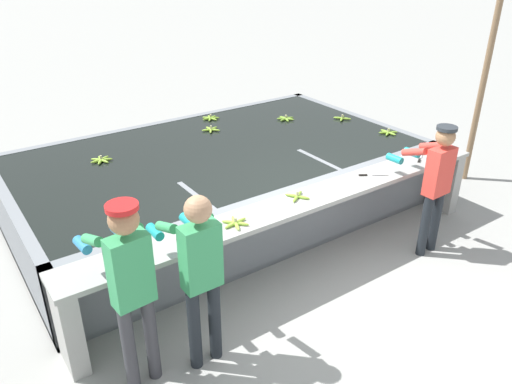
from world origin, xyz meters
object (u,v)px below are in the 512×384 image
Objects in this scene: worker_1 at (199,267)px; knife_0 at (420,159)px; banana_bunch_floating_0 at (101,160)px; worker_2 at (435,179)px; support_post_right at (484,78)px; banana_bunch_ledge_0 at (297,196)px; banana_bunch_ledge_2 at (235,223)px; worker_0 at (130,279)px; banana_bunch_floating_1 at (211,129)px; banana_bunch_floating_4 at (342,118)px; knife_1 at (369,175)px; banana_bunch_floating_3 at (286,119)px; banana_bunch_floating_5 at (211,118)px; banana_bunch_floating_2 at (388,132)px; banana_bunch_ledge_1 at (435,152)px.

worker_1 reaches higher than knife_0.
worker_2 is at bearing -44.54° from banana_bunch_floating_0.
worker_2 is 2.52m from support_post_right.
banana_bunch_ledge_0 is 0.90× the size of banana_bunch_ledge_2.
worker_0 reaches higher than banana_bunch_floating_1.
banana_bunch_floating_4 reaches higher than knife_0.
knife_1 is 0.10× the size of support_post_right.
banana_bunch_floating_3 is 1.00× the size of banana_bunch_floating_5.
banana_bunch_floating_2 is at bearing 65.24° from knife_0.
banana_bunch_ledge_2 is at bearing -136.44° from banana_bunch_floating_3.
banana_bunch_ledge_1 is (3.68, -2.23, 0.00)m from banana_bunch_floating_0.
worker_0 is at bearing -171.19° from support_post_right.
banana_bunch_floating_2 is 1.15× the size of banana_bunch_floating_4.
banana_bunch_floating_0 is (0.73, 2.77, -0.14)m from worker_0.
banana_bunch_ledge_2 is (-3.23, -0.94, 0.00)m from banana_bunch_floating_2.
knife_0 is at bearing -100.42° from banana_bunch_floating_4.
banana_bunch_floating_2 is at bearing 19.50° from banana_bunch_ledge_0.
knife_0 is at bearing -1.17° from knife_1.
worker_0 is 6.09× the size of banana_bunch_floating_0.
banana_bunch_floating_4 is 0.87× the size of banana_bunch_floating_5.
worker_0 is 5.42× the size of knife_1.
worker_2 is at bearing -22.62° from banana_bunch_ledge_0.
banana_bunch_floating_5 is at bearing 51.76° from worker_0.
banana_bunch_ledge_0 reaches higher than knife_1.
worker_0 is 4.57m from banana_bunch_floating_3.
banana_bunch_floating_2 is 1.58m from knife_1.
worker_2 is 1.00m from banana_bunch_ledge_1.
banana_bunch_floating_1 is at bearing 169.62° from banana_bunch_floating_3.
banana_bunch_floating_0 is 1.00× the size of banana_bunch_floating_2.
banana_bunch_floating_1 is 3.13m from banana_bunch_ledge_1.
banana_bunch_floating_5 is 1.11× the size of banana_bunch_ledge_0.
support_post_right is (3.74, 0.35, 0.69)m from banana_bunch_ledge_0.
banana_bunch_ledge_2 is 0.90× the size of knife_0.
banana_bunch_floating_5 is at bearing 78.23° from banana_bunch_ledge_0.
support_post_right is (5.84, 0.91, 0.56)m from worker_0.
worker_1 reaches higher than banana_bunch_floating_4.
support_post_right is at bearing 14.54° from banana_bunch_ledge_1.
banana_bunch_floating_1 is 0.98× the size of banana_bunch_ledge_2.
banana_bunch_floating_2 is 2.52m from banana_bunch_ledge_0.
banana_bunch_floating_0 is 0.89× the size of knife_1.
support_post_right is (3.14, -2.53, 0.70)m from banana_bunch_floating_5.
banana_bunch_ledge_1 reaches higher than banana_bunch_floating_1.
worker_2 is 5.67× the size of banana_bunch_floating_0.
knife_1 is at bearing -73.49° from banana_bunch_floating_1.
banana_bunch_floating_3 is 2.28m from knife_1.
banana_bunch_floating_1 is at bearing 82.09° from banana_bunch_ledge_0.
banana_bunch_floating_0 is at bearing 102.87° from banana_bunch_ledge_2.
banana_bunch_floating_1 and banana_bunch_floating_3 have the same top height.
knife_1 is at bearing -42.59° from banana_bunch_floating_0.
worker_1 is (0.55, -0.09, -0.06)m from worker_0.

